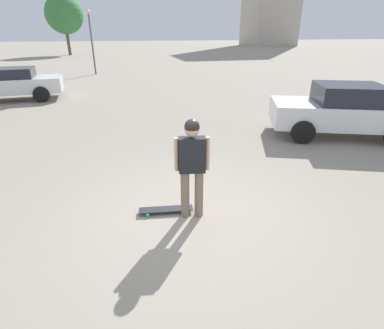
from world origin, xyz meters
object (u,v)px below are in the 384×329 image
(car_parked_far, at_px, (9,83))
(skateboard, at_px, (166,209))
(person, at_px, (192,162))
(car_parked_near, at_px, (343,110))

(car_parked_far, bearing_deg, skateboard, 111.44)
(person, distance_m, car_parked_near, 6.50)
(person, distance_m, skateboard, 1.09)
(person, xyz_separation_m, car_parked_near, (5.65, 3.21, -0.23))
(skateboard, height_order, car_parked_far, car_parked_far)
(person, xyz_separation_m, car_parked_far, (-5.83, 11.72, -0.26))
(car_parked_near, bearing_deg, skateboard, 48.36)
(car_parked_near, bearing_deg, car_parked_far, -14.49)
(car_parked_near, bearing_deg, person, 51.68)
(person, distance_m, car_parked_far, 13.09)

